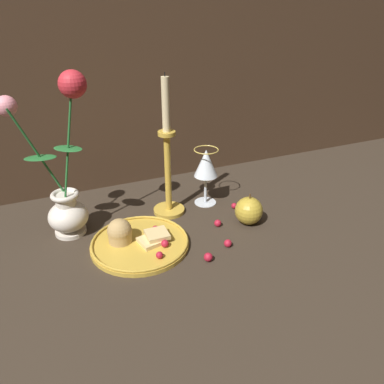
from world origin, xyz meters
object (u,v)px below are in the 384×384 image
plate_with_pastries (136,240)px  wine_glass (206,165)px  candlestick (168,168)px  apple_beside_vase (249,211)px  vase (65,186)px

plate_with_pastries → wine_glass: wine_glass is taller
candlestick → apple_beside_vase: (0.17, -0.13, -0.09)m
apple_beside_vase → wine_glass: bearing=111.1°
vase → plate_with_pastries: (0.13, -0.12, -0.11)m
plate_with_pastries → wine_glass: size_ratio=1.42×
wine_glass → candlestick: (-0.11, -0.01, 0.01)m
plate_with_pastries → candlestick: candlestick is taller
candlestick → apple_beside_vase: size_ratio=4.40×
vase → plate_with_pastries: 0.21m
apple_beside_vase → vase: bearing=162.5°
wine_glass → candlestick: bearing=-176.0°
candlestick → plate_with_pastries: bearing=-136.4°
vase → candlestick: size_ratio=1.06×
wine_glass → apple_beside_vase: bearing=-68.9°
vase → wine_glass: bearing=1.4°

